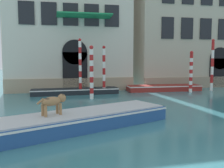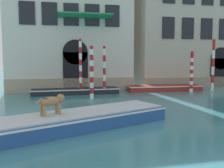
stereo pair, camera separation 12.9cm
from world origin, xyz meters
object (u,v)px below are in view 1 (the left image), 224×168
at_px(mooring_pole_0, 80,67).
at_px(mooring_pole_2, 212,65).
at_px(dog_on_deck, 53,101).
at_px(mooring_pole_5, 191,72).
at_px(mooring_pole_4, 104,70).
at_px(boat_moored_near_palazzo, 75,91).
at_px(boat_foreground, 75,120).
at_px(boat_moored_far, 164,88).
at_px(mooring_pole_1, 92,72).

xyz_separation_m(mooring_pole_0, mooring_pole_2, (11.38, -0.33, 0.05)).
relative_size(dog_on_deck, mooring_pole_5, 0.33).
bearing_deg(mooring_pole_4, boat_moored_near_palazzo, 173.50).
xyz_separation_m(boat_foreground, boat_moored_near_palazzo, (0.92, 10.01, -0.11)).
bearing_deg(mooring_pole_5, dog_on_deck, -141.02).
xyz_separation_m(boat_foreground, mooring_pole_4, (3.21, 9.75, 1.58)).
bearing_deg(dog_on_deck, boat_moored_far, 19.76).
height_order(dog_on_deck, boat_moored_near_palazzo, dog_on_deck).
bearing_deg(boat_foreground, dog_on_deck, 171.15).
distance_m(dog_on_deck, mooring_pole_4, 10.78).
xyz_separation_m(boat_moored_near_palazzo, mooring_pole_0, (0.38, -0.36, 1.96)).
height_order(boat_moored_far, mooring_pole_1, mooring_pole_1).
xyz_separation_m(boat_foreground, mooring_pole_5, (10.46, 8.96, 1.39)).
bearing_deg(mooring_pole_5, boat_foreground, -139.41).
bearing_deg(mooring_pole_2, mooring_pole_5, -170.85).
height_order(boat_moored_near_palazzo, mooring_pole_2, mooring_pole_2).
relative_size(boat_moored_near_palazzo, mooring_pole_1, 1.84).
distance_m(boat_moored_far, mooring_pole_0, 7.68).
distance_m(mooring_pole_1, mooring_pole_5, 8.74).
bearing_deg(boat_moored_far, mooring_pole_5, -36.07).
bearing_deg(boat_moored_far, dog_on_deck, -129.27).
xyz_separation_m(mooring_pole_2, mooring_pole_4, (-9.47, 0.43, -0.32)).
height_order(mooring_pole_2, mooring_pole_5, mooring_pole_2).
bearing_deg(mooring_pole_0, mooring_pole_1, -76.08).
bearing_deg(mooring_pole_1, boat_moored_near_palazzo, 109.87).
height_order(mooring_pole_2, mooring_pole_4, mooring_pole_2).
height_order(boat_moored_near_palazzo, mooring_pole_5, mooring_pole_5).
distance_m(boat_foreground, boat_moored_far, 13.55).
xyz_separation_m(dog_on_deck, mooring_pole_2, (13.54, 9.52, 1.05)).
distance_m(boat_foreground, dog_on_deck, 1.23).
distance_m(boat_foreground, mooring_pole_4, 10.39).
relative_size(mooring_pole_0, mooring_pole_5, 1.27).
relative_size(boat_foreground, boat_moored_far, 1.35).
height_order(mooring_pole_0, mooring_pole_2, mooring_pole_2).
height_order(boat_foreground, dog_on_deck, dog_on_deck).
xyz_separation_m(boat_foreground, boat_moored_far, (8.70, 10.38, -0.10)).
bearing_deg(dog_on_deck, mooring_pole_5, 10.83).
height_order(dog_on_deck, boat_moored_far, dog_on_deck).
bearing_deg(boat_foreground, mooring_pole_2, 14.32).
xyz_separation_m(dog_on_deck, mooring_pole_4, (4.07, 9.95, 0.72)).
xyz_separation_m(boat_foreground, mooring_pole_1, (1.85, 7.44, 1.54)).
bearing_deg(mooring_pole_4, mooring_pole_0, -176.92).
bearing_deg(boat_moored_near_palazzo, boat_foreground, -96.42).
height_order(boat_foreground, mooring_pole_2, mooring_pole_2).
bearing_deg(mooring_pole_0, mooring_pole_5, -4.28).
bearing_deg(boat_moored_near_palazzo, mooring_pole_1, -71.29).
bearing_deg(mooring_pole_0, boat_moored_near_palazzo, 136.45).
distance_m(dog_on_deck, boat_moored_near_palazzo, 10.41).
height_order(mooring_pole_1, mooring_pole_4, mooring_pole_4).
bearing_deg(mooring_pole_5, boat_moored_near_palazzo, 173.72).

